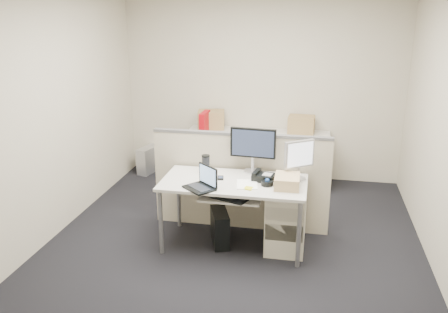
% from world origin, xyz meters
% --- Properties ---
extents(floor, '(4.00, 4.50, 0.01)m').
position_xyz_m(floor, '(0.00, 0.00, -0.01)').
color(floor, black).
rests_on(floor, ground).
extents(wall_back, '(4.00, 0.02, 2.70)m').
position_xyz_m(wall_back, '(0.00, 2.25, 1.35)').
color(wall_back, '#BCB7A0').
rests_on(wall_back, ground).
extents(wall_front, '(4.00, 0.02, 2.70)m').
position_xyz_m(wall_front, '(0.00, -2.25, 1.35)').
color(wall_front, '#BCB7A0').
rests_on(wall_front, ground).
extents(wall_left, '(0.02, 4.50, 2.70)m').
position_xyz_m(wall_left, '(-2.00, 0.00, 1.35)').
color(wall_left, '#BCB7A0').
rests_on(wall_left, ground).
extents(desk, '(1.50, 0.75, 0.73)m').
position_xyz_m(desk, '(0.00, 0.00, 0.66)').
color(desk, beige).
rests_on(desk, floor).
extents(keyboard_tray, '(0.62, 0.32, 0.02)m').
position_xyz_m(keyboard_tray, '(0.00, -0.18, 0.62)').
color(keyboard_tray, beige).
rests_on(keyboard_tray, desk).
extents(drawer_pedestal, '(0.40, 0.55, 0.65)m').
position_xyz_m(drawer_pedestal, '(0.55, 0.05, 0.33)').
color(drawer_pedestal, beige).
rests_on(drawer_pedestal, floor).
extents(cubicle_partition, '(2.00, 0.06, 1.10)m').
position_xyz_m(cubicle_partition, '(0.00, 0.45, 0.55)').
color(cubicle_partition, '#B6B295').
rests_on(cubicle_partition, floor).
extents(back_counter, '(2.00, 0.60, 0.72)m').
position_xyz_m(back_counter, '(0.00, 1.93, 0.36)').
color(back_counter, beige).
rests_on(back_counter, floor).
extents(monitor_main, '(0.51, 0.22, 0.49)m').
position_xyz_m(monitor_main, '(0.15, 0.32, 0.98)').
color(monitor_main, black).
rests_on(monitor_main, desk).
extents(monitor_small, '(0.38, 0.34, 0.42)m').
position_xyz_m(monitor_small, '(0.65, 0.18, 0.94)').
color(monitor_small, '#B7B7BC').
rests_on(monitor_small, desk).
extents(laptop, '(0.37, 0.36, 0.22)m').
position_xyz_m(laptop, '(-0.30, -0.28, 0.84)').
color(laptop, black).
rests_on(laptop, desk).
extents(trackball, '(0.16, 0.16, 0.05)m').
position_xyz_m(trackball, '(0.35, -0.05, 0.75)').
color(trackball, black).
rests_on(trackball, desk).
extents(desk_phone, '(0.25, 0.22, 0.07)m').
position_xyz_m(desk_phone, '(0.30, 0.08, 0.76)').
color(desk_phone, black).
rests_on(desk_phone, desk).
extents(paper_stack, '(0.25, 0.29, 0.01)m').
position_xyz_m(paper_stack, '(0.15, -0.08, 0.74)').
color(paper_stack, white).
rests_on(paper_stack, desk).
extents(sticky_pad, '(0.09, 0.09, 0.01)m').
position_xyz_m(sticky_pad, '(0.18, -0.18, 0.74)').
color(sticky_pad, yellow).
rests_on(sticky_pad, desk).
extents(travel_mug, '(0.11, 0.11, 0.18)m').
position_xyz_m(travel_mug, '(-0.35, 0.22, 0.82)').
color(travel_mug, black).
rests_on(travel_mug, desk).
extents(banana, '(0.20, 0.11, 0.04)m').
position_xyz_m(banana, '(0.28, 0.10, 0.75)').
color(banana, yellow).
rests_on(banana, desk).
extents(cellphone, '(0.08, 0.12, 0.01)m').
position_xyz_m(cellphone, '(-0.15, 0.05, 0.74)').
color(cellphone, black).
rests_on(cellphone, desk).
extents(manila_folders, '(0.25, 0.32, 0.12)m').
position_xyz_m(manila_folders, '(0.55, -0.05, 0.79)').
color(manila_folders, tan).
rests_on(manila_folders, desk).
extents(keyboard, '(0.50, 0.32, 0.03)m').
position_xyz_m(keyboard, '(-0.05, -0.22, 0.64)').
color(keyboard, black).
rests_on(keyboard, keyboard_tray).
extents(pc_tower_desk, '(0.28, 0.43, 0.37)m').
position_xyz_m(pc_tower_desk, '(-0.15, -0.00, 0.19)').
color(pc_tower_desk, black).
rests_on(pc_tower_desk, floor).
extents(pc_tower_spare_dark, '(0.35, 0.48, 0.42)m').
position_xyz_m(pc_tower_spare_dark, '(-1.05, 2.03, 0.21)').
color(pc_tower_spare_dark, black).
rests_on(pc_tower_spare_dark, floor).
extents(pc_tower_spare_silver, '(0.27, 0.45, 0.40)m').
position_xyz_m(pc_tower_spare_silver, '(-1.69, 2.03, 0.20)').
color(pc_tower_spare_silver, '#B7B7BC').
rests_on(pc_tower_spare_silver, floor).
extents(cardboard_box_left, '(0.42, 0.35, 0.28)m').
position_xyz_m(cardboard_box_left, '(-0.70, 2.05, 0.86)').
color(cardboard_box_left, '#A27F4C').
rests_on(cardboard_box_left, back_counter).
extents(cardboard_box_right, '(0.37, 0.30, 0.26)m').
position_xyz_m(cardboard_box_right, '(0.60, 2.05, 0.85)').
color(cardboard_box_right, '#A27F4C').
rests_on(cardboard_box_right, back_counter).
extents(red_binder, '(0.09, 0.33, 0.31)m').
position_xyz_m(red_binder, '(-0.74, 1.83, 0.87)').
color(red_binder, '#A50810').
rests_on(red_binder, back_counter).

